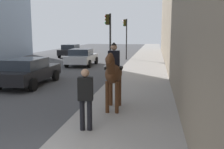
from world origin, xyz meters
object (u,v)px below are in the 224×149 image
(car_mid_lane, at_px, (28,71))
(traffic_light_far_curb, at_px, (126,33))
(mounted_horse_near, at_px, (113,73))
(traffic_light_near_curb, at_px, (109,34))
(car_near_lane, at_px, (70,50))
(car_far_lane, at_px, (82,57))
(pedestrian_greeting, at_px, (86,95))

(car_mid_lane, relative_size, traffic_light_far_curb, 1.08)
(mounted_horse_near, distance_m, car_mid_lane, 6.66)
(car_mid_lane, relative_size, traffic_light_near_curb, 1.11)
(traffic_light_near_curb, height_order, traffic_light_far_curb, traffic_light_far_curb)
(car_near_lane, bearing_deg, traffic_light_far_curb, 72.01)
(car_far_lane, relative_size, traffic_light_near_curb, 1.04)
(car_far_lane, distance_m, traffic_light_far_curb, 6.89)
(pedestrian_greeting, bearing_deg, car_near_lane, 10.63)
(mounted_horse_near, bearing_deg, traffic_light_far_curb, -176.93)
(car_near_lane, bearing_deg, car_far_lane, 23.13)
(pedestrian_greeting, distance_m, traffic_light_far_curb, 20.43)
(mounted_horse_near, bearing_deg, car_near_lane, -159.65)
(traffic_light_far_curb, bearing_deg, car_mid_lane, 166.09)
(traffic_light_near_curb, xyz_separation_m, traffic_light_far_curb, (9.46, -0.04, 0.09))
(pedestrian_greeting, distance_m, car_far_lane, 15.14)
(mounted_horse_near, relative_size, car_mid_lane, 0.52)
(mounted_horse_near, distance_m, pedestrian_greeting, 2.08)
(traffic_light_near_curb, bearing_deg, mounted_horse_near, -168.74)
(car_mid_lane, height_order, traffic_light_far_curb, traffic_light_far_curb)
(traffic_light_far_curb, bearing_deg, pedestrian_greeting, -176.35)
(pedestrian_greeting, bearing_deg, car_mid_lane, 29.44)
(car_mid_lane, xyz_separation_m, traffic_light_far_curb, (14.27, -3.53, 2.04))
(mounted_horse_near, relative_size, car_near_lane, 0.55)
(pedestrian_greeting, height_order, car_mid_lane, pedestrian_greeting)
(pedestrian_greeting, relative_size, traffic_light_near_curb, 0.42)
(mounted_horse_near, xyz_separation_m, traffic_light_far_curb, (18.30, 1.72, 1.36))
(mounted_horse_near, xyz_separation_m, pedestrian_greeting, (-2.01, 0.43, -0.33))
(car_far_lane, bearing_deg, mounted_horse_near, -159.85)
(car_near_lane, height_order, car_far_lane, same)
(car_mid_lane, height_order, traffic_light_near_curb, traffic_light_near_curb)
(pedestrian_greeting, distance_m, traffic_light_near_curb, 11.06)
(mounted_horse_near, height_order, car_near_lane, mounted_horse_near)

